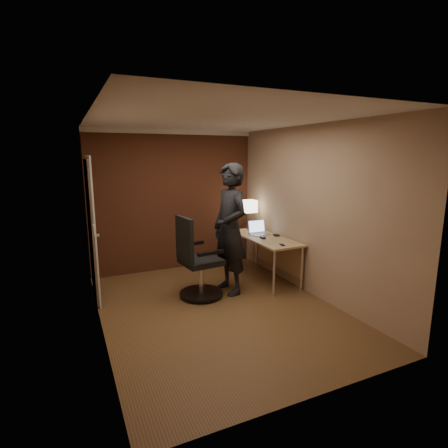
{
  "coord_description": "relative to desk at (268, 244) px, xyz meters",
  "views": [
    {
      "loc": [
        -1.79,
        -4.11,
        2.06
      ],
      "look_at": [
        0.35,
        0.55,
        1.05
      ],
      "focal_mm": 28.0,
      "sensor_mm": 36.0,
      "label": 1
    }
  ],
  "objects": [
    {
      "name": "room",
      "position": [
        -1.53,
        0.8,
        0.77
      ],
      "size": [
        4.0,
        4.0,
        4.0
      ],
      "color": "brown",
      "rests_on": "ground"
    },
    {
      "name": "office_chair",
      "position": [
        -1.38,
        -0.27,
        -0.08
      ],
      "size": [
        0.65,
        0.7,
        1.19
      ],
      "color": "black",
      "rests_on": "ground"
    },
    {
      "name": "person",
      "position": [
        -0.84,
        -0.26,
        0.38
      ],
      "size": [
        0.54,
        0.76,
        1.95
      ],
      "primitive_type": "imported",
      "rotation": [
        0.0,
        0.0,
        -1.46
      ],
      "color": "black",
      "rests_on": "ground"
    },
    {
      "name": "desk_lamp",
      "position": [
        -0.01,
        0.66,
        0.55
      ],
      "size": [
        0.22,
        0.22,
        0.54
      ],
      "color": "silver",
      "rests_on": "desk"
    },
    {
      "name": "laptop",
      "position": [
        -0.05,
        0.24,
        0.19
      ],
      "size": [
        0.34,
        0.28,
        0.23
      ],
      "color": "silver",
      "rests_on": "desk"
    },
    {
      "name": "phone",
      "position": [
        -0.12,
        -0.58,
        0.13
      ],
      "size": [
        0.09,
        0.13,
        0.01
      ],
      "primitive_type": "cube",
      "rotation": [
        0.0,
        0.0,
        -0.26
      ],
      "color": "black",
      "rests_on": "desk"
    },
    {
      "name": "desk",
      "position": [
        0.0,
        0.0,
        0.0
      ],
      "size": [
        0.6,
        1.5,
        0.73
      ],
      "color": "tan",
      "rests_on": "ground"
    },
    {
      "name": "mouse",
      "position": [
        -0.16,
        -0.09,
        0.14
      ],
      "size": [
        0.07,
        0.11,
        0.03
      ],
      "primitive_type": "cube",
      "rotation": [
        0.0,
        0.0,
        -0.12
      ],
      "color": "black",
      "rests_on": "desk"
    },
    {
      "name": "wallet",
      "position": [
        0.14,
        -0.02,
        0.14
      ],
      "size": [
        0.11,
        0.13,
        0.02
      ],
      "primitive_type": "cube",
      "rotation": [
        0.0,
        0.0,
        -0.23
      ],
      "color": "black",
      "rests_on": "desk"
    }
  ]
}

